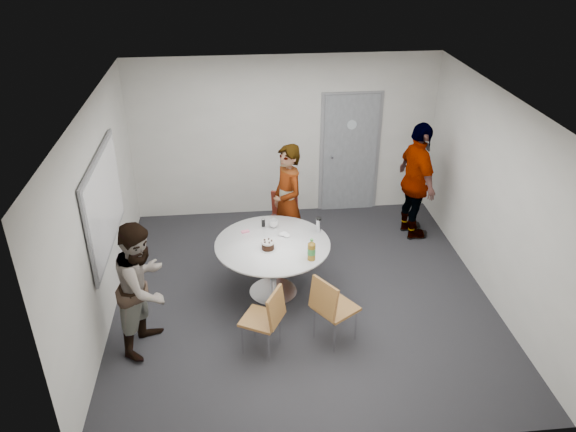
{
  "coord_description": "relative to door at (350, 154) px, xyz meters",
  "views": [
    {
      "loc": [
        -0.83,
        -6.16,
        4.63
      ],
      "look_at": [
        -0.17,
        0.25,
        1.11
      ],
      "focal_mm": 35.0,
      "sensor_mm": 36.0,
      "label": 1
    }
  ],
  "objects": [
    {
      "name": "wall_front",
      "position": [
        -1.1,
        -4.98,
        0.32
      ],
      "size": [
        5.0,
        0.0,
        5.0
      ],
      "primitive_type": "plane",
      "rotation": [
        -1.57,
        0.0,
        0.0
      ],
      "color": "silver",
      "rests_on": "floor"
    },
    {
      "name": "person_main",
      "position": [
        -1.2,
        -1.41,
        -0.14
      ],
      "size": [
        0.61,
        0.75,
        1.77
      ],
      "primitive_type": "imported",
      "rotation": [
        0.0,
        0.0,
        -1.23
      ],
      "color": "#A5C6EA",
      "rests_on": "floor"
    },
    {
      "name": "person_left",
      "position": [
        -3.05,
        -3.24,
        -0.2
      ],
      "size": [
        0.86,
        0.97,
        1.65
      ],
      "primitive_type": "imported",
      "rotation": [
        0.0,
        0.0,
        1.22
      ],
      "color": "white",
      "rests_on": "floor"
    },
    {
      "name": "whiteboard",
      "position": [
        -3.56,
        -2.28,
        0.42
      ],
      "size": [
        0.04,
        1.9,
        1.25
      ],
      "color": "gray",
      "rests_on": "wall_left"
    },
    {
      "name": "person_right",
      "position": [
        0.85,
        -1.03,
        -0.08
      ],
      "size": [
        0.59,
        1.15,
        1.89
      ],
      "primitive_type": "imported",
      "rotation": [
        0.0,
        0.0,
        1.69
      ],
      "color": "black",
      "rests_on": "floor"
    },
    {
      "name": "wall_back",
      "position": [
        -1.1,
        0.02,
        0.32
      ],
      "size": [
        5.0,
        0.0,
        5.0
      ],
      "primitive_type": "plane",
      "rotation": [
        1.57,
        0.0,
        0.0
      ],
      "color": "silver",
      "rests_on": "floor"
    },
    {
      "name": "table",
      "position": [
        -1.47,
        -2.38,
        -0.34
      ],
      "size": [
        1.52,
        1.52,
        1.09
      ],
      "color": "white",
      "rests_on": "floor"
    },
    {
      "name": "chair_far",
      "position": [
        -1.25,
        -1.21,
        -0.47
      ],
      "size": [
        0.57,
        0.6,
        0.91
      ],
      "rotation": [
        0.0,
        0.0,
        2.74
      ],
      "color": "maroon",
      "rests_on": "floor"
    },
    {
      "name": "wall_right",
      "position": [
        1.4,
        -2.48,
        0.32
      ],
      "size": [
        0.0,
        5.0,
        5.0
      ],
      "primitive_type": "plane",
      "rotation": [
        1.57,
        0.0,
        -1.57
      ],
      "color": "silver",
      "rests_on": "floor"
    },
    {
      "name": "chair_near_left",
      "position": [
        -1.64,
        -3.53,
        -0.5
      ],
      "size": [
        0.59,
        0.57,
        0.87
      ],
      "rotation": [
        0.0,
        0.0,
        1.09
      ],
      "color": "brown",
      "rests_on": "floor"
    },
    {
      "name": "floor",
      "position": [
        -1.1,
        -2.48,
        -1.03
      ],
      "size": [
        5.0,
        5.0,
        0.0
      ],
      "primitive_type": "plane",
      "color": "black",
      "rests_on": "ground"
    },
    {
      "name": "wall_left",
      "position": [
        -3.6,
        -2.48,
        0.32
      ],
      "size": [
        0.0,
        5.0,
        5.0
      ],
      "primitive_type": "plane",
      "rotation": [
        1.57,
        0.0,
        1.57
      ],
      "color": "silver",
      "rests_on": "floor"
    },
    {
      "name": "chair_near_right",
      "position": [
        -0.9,
        -3.45,
        -0.46
      ],
      "size": [
        0.63,
        0.62,
        0.92
      ],
      "rotation": [
        0.0,
        0.0,
        -0.98
      ],
      "color": "brown",
      "rests_on": "floor"
    },
    {
      "name": "door",
      "position": [
        0.0,
        0.0,
        0.0
      ],
      "size": [
        1.02,
        0.17,
        2.12
      ],
      "color": "slate",
      "rests_on": "wall_back"
    },
    {
      "name": "ceiling",
      "position": [
        -1.1,
        -2.48,
        1.67
      ],
      "size": [
        5.0,
        5.0,
        0.0
      ],
      "primitive_type": "plane",
      "rotation": [
        3.14,
        0.0,
        0.0
      ],
      "color": "silver",
      "rests_on": "wall_back"
    }
  ]
}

